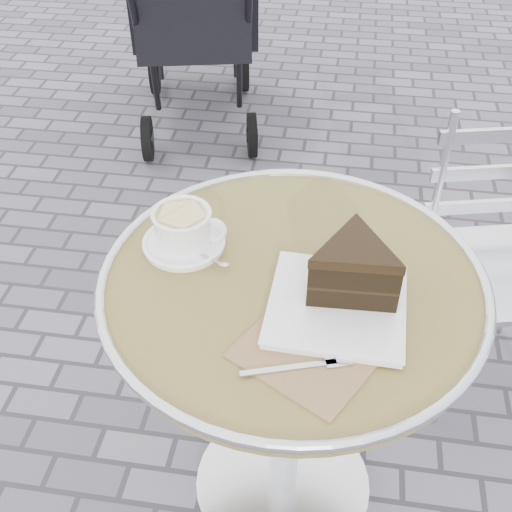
# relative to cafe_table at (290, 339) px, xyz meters

# --- Properties ---
(ground) EXTENTS (80.00, 80.00, 0.00)m
(ground) POSITION_rel_cafe_table_xyz_m (0.00, 0.00, -0.57)
(ground) COLOR slate
(ground) RESTS_ON ground
(cafe_table) EXTENTS (0.72, 0.72, 0.74)m
(cafe_table) POSITION_rel_cafe_table_xyz_m (0.00, 0.00, 0.00)
(cafe_table) COLOR silver
(cafe_table) RESTS_ON ground
(cappuccino_set) EXTENTS (0.17, 0.16, 0.08)m
(cappuccino_set) POSITION_rel_cafe_table_xyz_m (-0.22, 0.06, 0.20)
(cappuccino_set) COLOR white
(cappuccino_set) RESTS_ON cafe_table
(cake_plate_set) EXTENTS (0.32, 0.39, 0.12)m
(cake_plate_set) POSITION_rel_cafe_table_xyz_m (0.10, -0.05, 0.22)
(cake_plate_set) COLOR #8B674C
(cake_plate_set) RESTS_ON cafe_table
(bistro_chair) EXTENTS (0.44, 0.44, 0.80)m
(bistro_chair) POSITION_rel_cafe_table_xyz_m (0.49, 0.53, -0.07)
(bistro_chair) COLOR silver
(bistro_chair) RESTS_ON ground
(baby_stroller) EXTENTS (0.71, 1.15, 1.12)m
(baby_stroller) POSITION_rel_cafe_table_xyz_m (-0.63, 1.91, -0.06)
(baby_stroller) COLOR black
(baby_stroller) RESTS_ON ground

